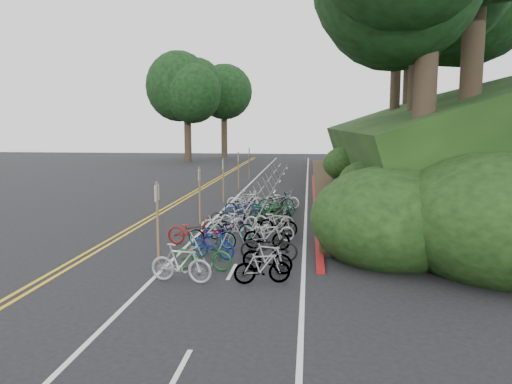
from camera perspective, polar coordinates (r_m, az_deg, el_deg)
ground at (r=17.48m, az=-11.91°, el=-6.71°), size 120.00×120.00×0.00m
road_markings at (r=26.94m, az=-4.00°, el=-1.52°), size 7.47×80.00×0.01m
red_curb at (r=28.41m, az=6.80°, el=-0.99°), size 0.25×28.00×0.10m
embankment at (r=35.99m, az=18.41°, el=4.51°), size 14.30×48.14×9.11m
tree_cluster at (r=39.26m, az=13.23°, el=19.60°), size 33.45×54.88×20.19m
bike_rack_front at (r=16.22m, az=-4.43°, el=-4.58°), size 1.14×2.97×1.17m
bike_racks_rest at (r=29.38m, az=1.53°, el=0.93°), size 1.14×23.00×1.17m
signpost_near at (r=15.72m, az=-11.20°, el=-2.81°), size 0.08×0.40×2.57m
signposts_rest at (r=30.59m, az=-2.81°, el=2.27°), size 0.08×18.40×2.50m
bike_front at (r=18.05m, az=-7.24°, el=-4.48°), size 1.00×2.03×1.02m
bike_valet at (r=20.15m, az=-0.62°, el=-3.25°), size 3.32×14.50×1.07m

